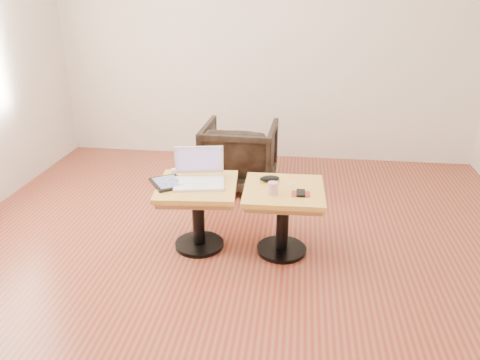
# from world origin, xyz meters

# --- Properties ---
(room_shell) EXTENTS (4.52, 4.52, 2.71)m
(room_shell) POSITION_xyz_m (0.00, 0.00, 1.35)
(room_shell) COLOR maroon
(room_shell) RESTS_ON ground
(side_table_left) EXTENTS (0.60, 0.60, 0.50)m
(side_table_left) POSITION_xyz_m (-0.32, 0.19, 0.38)
(side_table_left) COLOR black
(side_table_left) RESTS_ON ground
(side_table_right) EXTENTS (0.57, 0.57, 0.50)m
(side_table_right) POSITION_xyz_m (0.30, 0.20, 0.38)
(side_table_right) COLOR black
(side_table_right) RESTS_ON ground
(laptop) EXTENTS (0.40, 0.37, 0.25)m
(laptop) POSITION_xyz_m (-0.31, 0.23, 0.55)
(laptop) COLOR white
(laptop) RESTS_ON side_table_left
(tablet) EXTENTS (0.31, 0.33, 0.02)m
(tablet) POSITION_xyz_m (-0.53, 0.17, 0.51)
(tablet) COLOR black
(tablet) RESTS_ON side_table_left
(charging_adapter) EXTENTS (0.05, 0.05, 0.02)m
(charging_adapter) POSITION_xyz_m (-0.54, 0.39, 0.52)
(charging_adapter) COLOR white
(charging_adapter) RESTS_ON side_table_left
(glasses_case) EXTENTS (0.16, 0.10, 0.05)m
(glasses_case) POSITION_xyz_m (0.19, 0.31, 0.53)
(glasses_case) COLOR black
(glasses_case) RESTS_ON side_table_right
(striped_cup) EXTENTS (0.08, 0.08, 0.09)m
(striped_cup) POSITION_xyz_m (0.22, 0.09, 0.55)
(striped_cup) COLOR #BB496F
(striped_cup) RESTS_ON side_table_right
(earbuds_tangle) EXTENTS (0.07, 0.05, 0.01)m
(earbuds_tangle) POSITION_xyz_m (0.34, 0.26, 0.51)
(earbuds_tangle) COLOR white
(earbuds_tangle) RESTS_ON side_table_right
(phone_on_sleeve) EXTENTS (0.13, 0.11, 0.02)m
(phone_on_sleeve) POSITION_xyz_m (0.41, 0.12, 0.51)
(phone_on_sleeve) COLOR maroon
(phone_on_sleeve) RESTS_ON side_table_right
(armchair) EXTENTS (0.69, 0.71, 0.62)m
(armchair) POSITION_xyz_m (-0.17, 1.37, 0.31)
(armchair) COLOR black
(armchair) RESTS_ON ground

